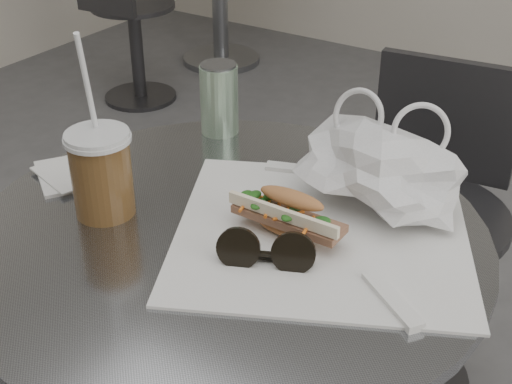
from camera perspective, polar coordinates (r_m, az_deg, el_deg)
The scene contains 10 objects.
cafe_table at distance 1.21m, azimuth -2.03°, elevation -13.97°, with size 0.76×0.76×0.74m.
chair_far at distance 1.69m, azimuth 12.49°, elevation -5.05°, with size 0.41×0.43×0.77m.
bg_chair at distance 3.26m, azimuth -10.06°, elevation 12.24°, with size 0.37×0.38×0.70m.
sandwich_paper at distance 1.03m, azimuth 5.26°, elevation -3.21°, with size 0.41×0.39×0.00m, color white.
banh_mi at distance 1.00m, azimuth 2.71°, elevation -1.82°, with size 0.20×0.08×0.07m.
iced_coffee at distance 1.07m, azimuth -12.27°, elevation 1.58°, with size 0.10×0.10×0.28m.
sunglasses at distance 0.95m, azimuth 0.80°, elevation -4.92°, with size 0.13×0.08×0.06m.
plastic_bag at distance 1.08m, azimuth 9.78°, elevation 1.87°, with size 0.24×0.19×0.12m, color white, non-canonical shape.
napkin_stack at distance 1.21m, azimuth -14.10°, elevation 1.57°, with size 0.17×0.17×0.01m.
drink_can at distance 1.30m, azimuth -2.97°, elevation 7.47°, with size 0.07×0.07×0.13m.
Camera 1 is at (0.50, -0.50, 1.31)m, focal length 50.00 mm.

